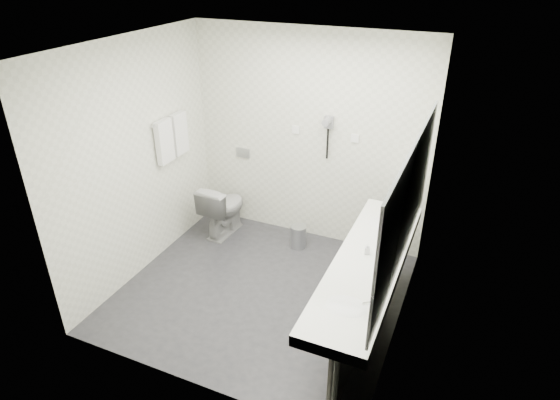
% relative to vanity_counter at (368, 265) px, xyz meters
% --- Properties ---
extents(floor, '(2.80, 2.80, 0.00)m').
position_rel_vanity_counter_xyz_m(floor, '(-1.12, 0.20, -0.80)').
color(floor, '#2E2D33').
rests_on(floor, ground).
extents(ceiling, '(2.80, 2.80, 0.00)m').
position_rel_vanity_counter_xyz_m(ceiling, '(-1.12, 0.20, 1.70)').
color(ceiling, white).
rests_on(ceiling, wall_back).
extents(wall_back, '(2.80, 0.00, 2.80)m').
position_rel_vanity_counter_xyz_m(wall_back, '(-1.12, 1.50, 0.45)').
color(wall_back, white).
rests_on(wall_back, floor).
extents(wall_front, '(2.80, 0.00, 2.80)m').
position_rel_vanity_counter_xyz_m(wall_front, '(-1.12, -1.10, 0.45)').
color(wall_front, white).
rests_on(wall_front, floor).
extents(wall_left, '(0.00, 2.60, 2.60)m').
position_rel_vanity_counter_xyz_m(wall_left, '(-2.52, 0.20, 0.45)').
color(wall_left, white).
rests_on(wall_left, floor).
extents(wall_right, '(0.00, 2.60, 2.60)m').
position_rel_vanity_counter_xyz_m(wall_right, '(0.27, 0.20, 0.45)').
color(wall_right, white).
rests_on(wall_right, floor).
extents(vanity_counter, '(0.55, 2.20, 0.10)m').
position_rel_vanity_counter_xyz_m(vanity_counter, '(0.00, 0.00, 0.00)').
color(vanity_counter, white).
rests_on(vanity_counter, floor).
extents(vanity_panel, '(0.03, 2.15, 0.75)m').
position_rel_vanity_counter_xyz_m(vanity_panel, '(0.02, 0.00, -0.42)').
color(vanity_panel, '#9A9691').
rests_on(vanity_panel, floor).
extents(vanity_post_near, '(0.06, 0.06, 0.75)m').
position_rel_vanity_counter_xyz_m(vanity_post_near, '(0.05, -1.04, -0.42)').
color(vanity_post_near, silver).
rests_on(vanity_post_near, floor).
extents(vanity_post_far, '(0.06, 0.06, 0.75)m').
position_rel_vanity_counter_xyz_m(vanity_post_far, '(0.05, 1.04, -0.42)').
color(vanity_post_far, silver).
rests_on(vanity_post_far, floor).
extents(mirror, '(0.02, 2.20, 1.05)m').
position_rel_vanity_counter_xyz_m(mirror, '(0.26, 0.00, 0.65)').
color(mirror, '#B2BCC6').
rests_on(mirror, wall_right).
extents(basin_near, '(0.40, 0.31, 0.05)m').
position_rel_vanity_counter_xyz_m(basin_near, '(0.00, -0.65, 0.04)').
color(basin_near, white).
rests_on(basin_near, vanity_counter).
extents(basin_far, '(0.40, 0.31, 0.05)m').
position_rel_vanity_counter_xyz_m(basin_far, '(0.00, 0.65, 0.04)').
color(basin_far, white).
rests_on(basin_far, vanity_counter).
extents(faucet_near, '(0.04, 0.04, 0.15)m').
position_rel_vanity_counter_xyz_m(faucet_near, '(0.19, -0.65, 0.12)').
color(faucet_near, silver).
rests_on(faucet_near, vanity_counter).
extents(faucet_far, '(0.04, 0.04, 0.15)m').
position_rel_vanity_counter_xyz_m(faucet_far, '(0.19, 0.65, 0.12)').
color(faucet_far, silver).
rests_on(faucet_far, vanity_counter).
extents(soap_bottle_a, '(0.05, 0.05, 0.10)m').
position_rel_vanity_counter_xyz_m(soap_bottle_a, '(-0.04, 0.09, 0.10)').
color(soap_bottle_a, beige).
rests_on(soap_bottle_a, vanity_counter).
extents(soap_bottle_b, '(0.07, 0.07, 0.08)m').
position_rel_vanity_counter_xyz_m(soap_bottle_b, '(0.08, 0.20, 0.09)').
color(soap_bottle_b, beige).
rests_on(soap_bottle_b, vanity_counter).
extents(glass_left, '(0.07, 0.07, 0.10)m').
position_rel_vanity_counter_xyz_m(glass_left, '(0.21, 0.32, 0.10)').
color(glass_left, silver).
rests_on(glass_left, vanity_counter).
extents(glass_right, '(0.08, 0.08, 0.12)m').
position_rel_vanity_counter_xyz_m(glass_right, '(0.19, 0.29, 0.11)').
color(glass_right, silver).
rests_on(glass_right, vanity_counter).
extents(toilet, '(0.42, 0.69, 0.68)m').
position_rel_vanity_counter_xyz_m(toilet, '(-2.07, 1.10, -0.46)').
color(toilet, white).
rests_on(toilet, floor).
extents(flush_plate, '(0.18, 0.02, 0.12)m').
position_rel_vanity_counter_xyz_m(flush_plate, '(-1.98, 1.49, 0.15)').
color(flush_plate, '#B2B5BA').
rests_on(flush_plate, wall_back).
extents(pedal_bin, '(0.23, 0.23, 0.27)m').
position_rel_vanity_counter_xyz_m(pedal_bin, '(-1.09, 1.16, -0.67)').
color(pedal_bin, '#B2B5BA').
rests_on(pedal_bin, floor).
extents(bin_lid, '(0.19, 0.19, 0.02)m').
position_rel_vanity_counter_xyz_m(bin_lid, '(-1.09, 1.16, -0.52)').
color(bin_lid, '#B2B5BA').
rests_on(bin_lid, pedal_bin).
extents(towel_rail, '(0.02, 0.62, 0.02)m').
position_rel_vanity_counter_xyz_m(towel_rail, '(-2.47, 0.75, 0.75)').
color(towel_rail, silver).
rests_on(towel_rail, wall_left).
extents(towel_near, '(0.07, 0.24, 0.48)m').
position_rel_vanity_counter_xyz_m(towel_near, '(-2.46, 0.61, 0.53)').
color(towel_near, white).
rests_on(towel_near, towel_rail).
extents(towel_far, '(0.07, 0.24, 0.48)m').
position_rel_vanity_counter_xyz_m(towel_far, '(-2.46, 0.89, 0.53)').
color(towel_far, white).
rests_on(towel_far, towel_rail).
extents(dryer_cradle, '(0.10, 0.04, 0.14)m').
position_rel_vanity_counter_xyz_m(dryer_cradle, '(-0.88, 1.47, 0.70)').
color(dryer_cradle, gray).
rests_on(dryer_cradle, wall_back).
extents(dryer_barrel, '(0.08, 0.14, 0.08)m').
position_rel_vanity_counter_xyz_m(dryer_barrel, '(-0.88, 1.40, 0.73)').
color(dryer_barrel, gray).
rests_on(dryer_barrel, dryer_cradle).
extents(dryer_cord, '(0.02, 0.02, 0.35)m').
position_rel_vanity_counter_xyz_m(dryer_cord, '(-0.88, 1.46, 0.45)').
color(dryer_cord, black).
rests_on(dryer_cord, dryer_cradle).
extents(switch_plate_a, '(0.09, 0.02, 0.09)m').
position_rel_vanity_counter_xyz_m(switch_plate_a, '(-1.27, 1.49, 0.55)').
color(switch_plate_a, white).
rests_on(switch_plate_a, wall_back).
extents(switch_plate_b, '(0.09, 0.02, 0.09)m').
position_rel_vanity_counter_xyz_m(switch_plate_b, '(-0.57, 1.49, 0.55)').
color(switch_plate_b, white).
rests_on(switch_plate_b, wall_back).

